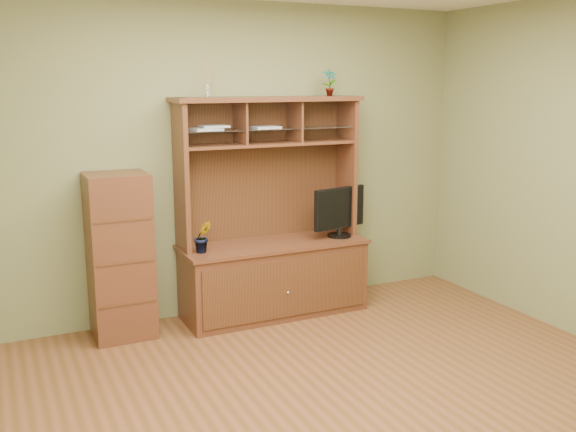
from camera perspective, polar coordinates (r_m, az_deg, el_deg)
room at (r=3.86m, az=5.77°, el=1.73°), size 4.54×4.04×2.74m
media_hutch at (r=5.65m, az=-1.39°, el=-3.56°), size 1.66×0.61×1.90m
monitor at (r=5.77m, az=4.61°, el=0.45°), size 0.56×0.22×0.45m
orchid_plant at (r=5.29m, az=-7.58°, el=-1.83°), size 0.16×0.14×0.27m
top_plant at (r=5.78m, az=3.70°, el=11.77°), size 0.13×0.10×0.24m
reed_diffuser at (r=5.33m, az=-7.18°, el=11.67°), size 0.06×0.06×0.30m
magazines at (r=5.40m, az=-5.35°, el=7.82°), size 0.78×0.22×0.04m
side_cabinet at (r=5.28m, az=-14.70°, el=-3.48°), size 0.47×0.43×1.33m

